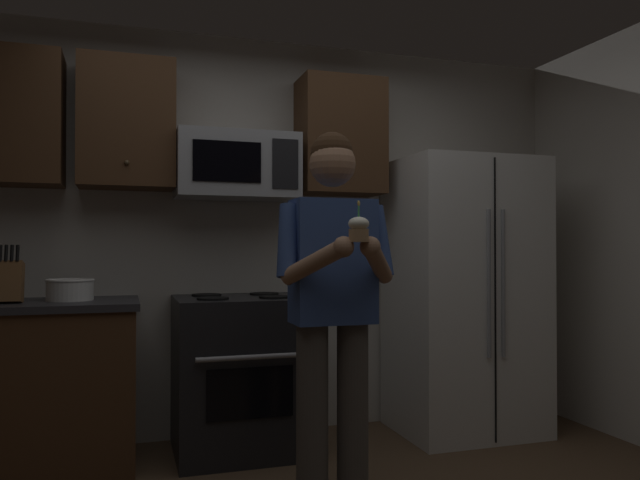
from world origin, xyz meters
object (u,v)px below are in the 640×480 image
object	(u,v)px
person	(333,294)
cupcake	(359,229)
microwave	(237,166)
bowl_large_white	(70,289)
oven_range	(240,374)
refrigerator	(464,295)
knife_block	(7,281)

from	to	relation	value
person	cupcake	world-z (taller)	person
microwave	bowl_large_white	size ratio (longest dim) A/B	2.84
microwave	person	size ratio (longest dim) A/B	0.42
oven_range	person	bearing A→B (deg)	-73.63
oven_range	microwave	xyz separation A→B (m)	(0.00, 0.12, 1.26)
oven_range	bowl_large_white	world-z (taller)	bowl_large_white
refrigerator	knife_block	world-z (taller)	refrigerator
oven_range	cupcake	bearing A→B (deg)	-77.75
oven_range	person	distance (m)	1.11
bowl_large_white	cupcake	world-z (taller)	cupcake
microwave	cupcake	distance (m)	1.47
cupcake	person	bearing A→B (deg)	90.00
oven_range	knife_block	bearing A→B (deg)	-178.65
refrigerator	person	distance (m)	1.52
microwave	knife_block	distance (m)	1.44
bowl_large_white	person	distance (m)	1.57
oven_range	microwave	distance (m)	1.26
person	bowl_large_white	bearing A→B (deg)	141.38
microwave	cupcake	world-z (taller)	microwave
microwave	bowl_large_white	distance (m)	1.20
oven_range	knife_block	size ratio (longest dim) A/B	2.91
refrigerator	bowl_large_white	size ratio (longest dim) A/B	6.91
bowl_large_white	person	size ratio (longest dim) A/B	0.15
microwave	person	world-z (taller)	microwave
person	oven_range	bearing A→B (deg)	106.37
cupcake	bowl_large_white	bearing A→B (deg)	133.13
refrigerator	cupcake	world-z (taller)	refrigerator
person	knife_block	bearing A→B (deg)	149.48
microwave	person	xyz separation A→B (m)	(0.27, -1.05, -0.72)
bowl_large_white	refrigerator	bearing A→B (deg)	-1.95
microwave	bowl_large_white	xyz separation A→B (m)	(-0.95, -0.08, -0.74)
refrigerator	cupcake	distance (m)	1.78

